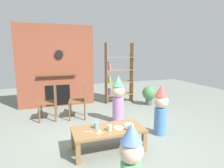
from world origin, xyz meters
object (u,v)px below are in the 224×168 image
(paper_plate_rear, at_px, (119,128))
(coffee_table, at_px, (108,132))
(bookshelf, at_px, (118,75))
(paper_cup_center, at_px, (96,125))
(paper_cup_near_right, at_px, (109,128))
(child_by_the_chairs, at_px, (118,98))
(potted_plant_tall, at_px, (149,94))
(paper_plate_front, at_px, (129,125))
(birthday_cake_slice, at_px, (99,131))
(dining_chair_middle, at_px, (81,98))
(child_in_pink, at_px, (161,108))
(paper_cup_near_left, at_px, (129,128))
(dining_chair_left, at_px, (52,99))
(child_with_cone_hat, at_px, (131,163))

(paper_plate_rear, bearing_deg, coffee_table, 163.61)
(bookshelf, relative_size, paper_cup_center, 18.96)
(paper_cup_near_right, xyz_separation_m, child_by_the_chairs, (0.63, 1.24, 0.15))
(child_by_the_chairs, bearing_deg, potted_plant_tall, 154.20)
(coffee_table, xyz_separation_m, paper_cup_near_right, (-0.01, -0.09, 0.11))
(bookshelf, height_order, paper_plate_front, bookshelf)
(birthday_cake_slice, distance_m, dining_chair_middle, 1.81)
(bookshelf, relative_size, coffee_table, 1.60)
(paper_cup_center, relative_size, dining_chair_middle, 0.11)
(paper_plate_front, xyz_separation_m, child_by_the_chairs, (0.24, 1.12, 0.19))
(birthday_cake_slice, relative_size, child_in_pink, 0.10)
(paper_cup_center, bearing_deg, paper_plate_front, -5.14)
(paper_cup_near_left, height_order, paper_plate_rear, paper_cup_near_left)
(paper_plate_front, xyz_separation_m, dining_chair_left, (-1.21, 1.79, 0.12))
(paper_cup_near_right, bearing_deg, dining_chair_left, 113.33)
(child_in_pink, distance_m, child_by_the_chairs, 1.06)
(paper_cup_center, height_order, dining_chair_left, dining_chair_left)
(coffee_table, relative_size, dining_chair_middle, 1.32)
(child_in_pink, bearing_deg, birthday_cake_slice, 2.92)
(paper_cup_center, bearing_deg, child_with_cone_hat, -87.74)
(paper_cup_near_right, xyz_separation_m, paper_plate_rear, (0.18, 0.04, -0.04))
(bookshelf, xyz_separation_m, paper_cup_near_right, (-1.26, -2.90, -0.45))
(coffee_table, height_order, paper_cup_center, paper_cup_center)
(paper_cup_center, bearing_deg, coffee_table, -21.98)
(paper_cup_near_right, distance_m, paper_cup_center, 0.24)
(paper_cup_near_right, distance_m, child_with_cone_hat, 1.10)
(dining_chair_left, bearing_deg, coffee_table, 121.34)
(coffee_table, bearing_deg, dining_chair_middle, 94.89)
(child_in_pink, bearing_deg, paper_cup_center, -4.71)
(coffee_table, relative_size, child_in_pink, 1.17)
(dining_chair_left, bearing_deg, paper_plate_rear, 124.90)
(child_by_the_chairs, bearing_deg, coffee_table, 0.00)
(paper_plate_rear, bearing_deg, birthday_cake_slice, -169.87)
(paper_cup_near_left, xyz_separation_m, birthday_cake_slice, (-0.49, 0.08, -0.01))
(child_in_pink, distance_m, dining_chair_middle, 1.96)
(paper_cup_near_left, height_order, paper_cup_center, paper_cup_center)
(potted_plant_tall, bearing_deg, dining_chair_middle, -167.89)
(paper_cup_near_left, xyz_separation_m, child_by_the_chairs, (0.32, 1.33, 0.15))
(bookshelf, bearing_deg, coffee_table, -114.00)
(bookshelf, bearing_deg, child_by_the_chairs, -110.73)
(paper_plate_rear, bearing_deg, paper_plate_front, 18.84)
(child_in_pink, distance_m, dining_chair_left, 2.54)
(paper_plate_rear, distance_m, child_in_pink, 1.06)
(paper_cup_near_right, bearing_deg, paper_cup_near_left, -17.67)
(paper_cup_near_right, xyz_separation_m, child_in_pink, (1.18, 0.34, 0.10))
(paper_cup_near_right, height_order, potted_plant_tall, potted_plant_tall)
(bookshelf, distance_m, coffee_table, 3.12)
(child_with_cone_hat, bearing_deg, birthday_cake_slice, 9.47)
(paper_plate_front, distance_m, child_with_cone_hat, 1.32)
(bookshelf, height_order, dining_chair_left, bookshelf)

